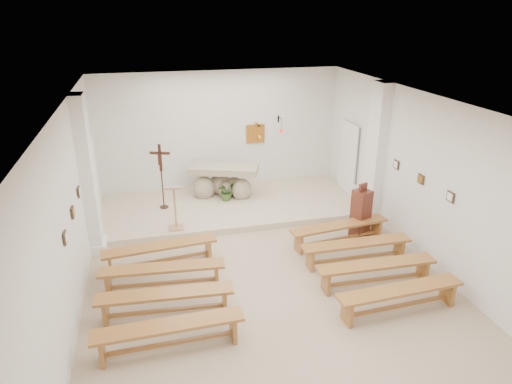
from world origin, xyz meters
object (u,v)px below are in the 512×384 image
object	(u,v)px
bench_right_second	(356,247)
bench_left_fourth	(169,331)
bench_left_front	(160,250)
bench_right_front	(339,229)
crucifix_stand	(161,172)
bench_right_third	(376,269)
bench_left_second	(163,272)
bench_left_third	(166,298)
lectern	(175,207)
bench_right_fourth	(400,294)
altar	(224,183)
donation_pedestal	(361,213)

from	to	relation	value
bench_right_second	bench_left_fourth	distance (m)	4.40
bench_left_front	bench_right_front	xyz separation A→B (m)	(4.03, 0.00, 0.00)
bench_right_front	bench_right_second	distance (m)	0.88
crucifix_stand	bench_right_third	size ratio (longest dim) A/B	0.73
bench_left_second	bench_left_third	bearing A→B (deg)	-84.99
lectern	bench_right_fourth	bearing A→B (deg)	-43.68
altar	crucifix_stand	size ratio (longest dim) A/B	1.14
lectern	bench_right_second	bearing A→B (deg)	-27.72
lectern	bench_left_front	xyz separation A→B (m)	(-0.44, -1.40, -0.34)
altar	bench_right_second	size ratio (longest dim) A/B	0.84
altar	donation_pedestal	size ratio (longest dim) A/B	1.48
bench_left_second	bench_left_front	bearing A→B (deg)	95.01
bench_right_front	bench_right_fourth	world-z (taller)	same
bench_left_third	bench_right_fourth	distance (m)	4.13
bench_right_third	bench_left_fourth	world-z (taller)	same
lectern	donation_pedestal	bearing A→B (deg)	-10.33
donation_pedestal	bench_right_third	size ratio (longest dim) A/B	0.56
bench_right_second	bench_left_third	world-z (taller)	same
bench_left_fourth	lectern	bearing A→B (deg)	82.38
bench_left_front	bench_right_second	size ratio (longest dim) A/B	1.01
bench_left_third	bench_left_fourth	xyz separation A→B (m)	(0.00, -0.88, 0.00)
donation_pedestal	bench_left_fourth	world-z (taller)	donation_pedestal
bench_right_third	bench_right_front	bearing A→B (deg)	91.56
altar	bench_left_second	distance (m)	4.50
crucifix_stand	bench_right_second	size ratio (longest dim) A/B	0.73
bench_left_front	bench_right_fourth	distance (m)	4.82
donation_pedestal	bench_right_front	distance (m)	0.73
bench_left_third	bench_left_second	bearing A→B (deg)	94.34
bench_right_front	bench_right_fourth	size ratio (longest dim) A/B	1.01
lectern	bench_left_second	world-z (taller)	lectern
bench_left_front	bench_left_third	distance (m)	1.76
crucifix_stand	bench_left_fourth	distance (m)	5.44
donation_pedestal	bench_right_front	xyz separation A→B (m)	(-0.65, -0.26, -0.22)
donation_pedestal	bench_left_second	world-z (taller)	donation_pedestal
bench_left_fourth	bench_right_fourth	xyz separation A→B (m)	(4.03, -0.00, 0.00)
crucifix_stand	bench_left_fourth	size ratio (longest dim) A/B	0.73
bench_right_front	bench_left_third	distance (m)	4.40
altar	bench_left_third	world-z (taller)	altar
bench_left_fourth	bench_right_third	bearing A→B (deg)	10.97
lectern	bench_left_second	distance (m)	2.35
altar	bench_left_third	distance (m)	5.31
lectern	bench_right_third	world-z (taller)	lectern
donation_pedestal	bench_left_third	world-z (taller)	donation_pedestal
lectern	bench_right_fourth	size ratio (longest dim) A/B	0.48
bench_right_third	altar	bearing A→B (deg)	114.59
crucifix_stand	bench_left_front	world-z (taller)	crucifix_stand
donation_pedestal	bench_left_third	bearing A→B (deg)	-177.73
bench_left_second	donation_pedestal	bearing A→B (deg)	18.73
bench_right_third	bench_right_fourth	xyz separation A→B (m)	(0.00, -0.88, 0.00)
bench_left_third	bench_right_third	size ratio (longest dim) A/B	1.01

